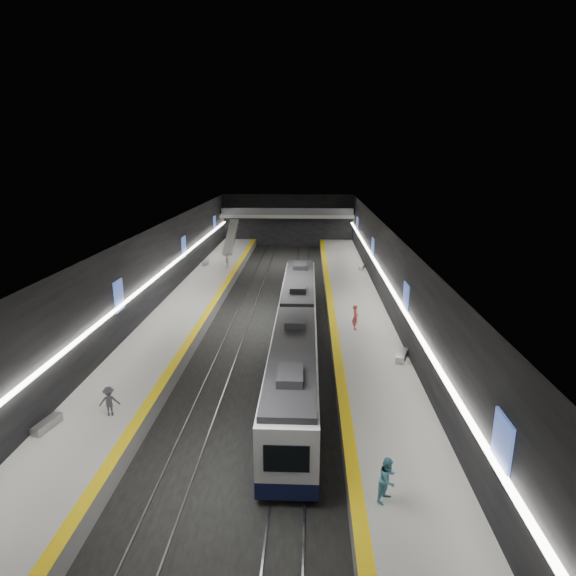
{
  "coord_description": "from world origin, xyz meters",
  "views": [
    {
      "loc": [
        3.29,
        -39.55,
        14.09
      ],
      "look_at": [
        1.43,
        2.65,
        2.2
      ],
      "focal_mm": 30.0,
      "sensor_mm": 36.0,
      "label": 1
    }
  ],
  "objects_px": {
    "bench_right_far": "(362,267)",
    "passenger_left_a": "(227,261)",
    "bench_right_near": "(402,356)",
    "passenger_right_a": "(355,317)",
    "train": "(297,329)",
    "bench_left_near": "(47,424)",
    "passenger_right_b": "(388,480)",
    "bench_left_far": "(205,263)",
    "escalator": "(231,237)",
    "passenger_left_b": "(109,401)"
  },
  "relations": [
    {
      "from": "train",
      "to": "passenger_left_a",
      "type": "distance_m",
      "value": 24.96
    },
    {
      "from": "passenger_right_a",
      "to": "passenger_left_a",
      "type": "xyz_separation_m",
      "value": [
        -13.23,
        20.0,
        -0.17
      ]
    },
    {
      "from": "passenger_left_a",
      "to": "passenger_right_a",
      "type": "bearing_deg",
      "value": 22.21
    },
    {
      "from": "passenger_right_a",
      "to": "bench_right_far",
      "type": "bearing_deg",
      "value": -6.89
    },
    {
      "from": "train",
      "to": "passenger_right_b",
      "type": "distance_m",
      "value": 16.06
    },
    {
      "from": "passenger_right_b",
      "to": "escalator",
      "type": "bearing_deg",
      "value": 53.56
    },
    {
      "from": "escalator",
      "to": "passenger_right_a",
      "type": "bearing_deg",
      "value": -64.81
    },
    {
      "from": "bench_right_near",
      "to": "bench_left_near",
      "type": "bearing_deg",
      "value": -134.81
    },
    {
      "from": "bench_left_far",
      "to": "bench_right_near",
      "type": "relative_size",
      "value": 1.0
    },
    {
      "from": "train",
      "to": "passenger_left_a",
      "type": "height_order",
      "value": "train"
    },
    {
      "from": "passenger_left_a",
      "to": "passenger_right_b",
      "type": "bearing_deg",
      "value": 6.9
    },
    {
      "from": "bench_left_near",
      "to": "passenger_left_b",
      "type": "distance_m",
      "value": 3.01
    },
    {
      "from": "bench_left_far",
      "to": "passenger_left_a",
      "type": "distance_m",
      "value": 3.36
    },
    {
      "from": "bench_right_far",
      "to": "train",
      "type": "bearing_deg",
      "value": -93.67
    },
    {
      "from": "bench_right_near",
      "to": "passenger_left_a",
      "type": "relative_size",
      "value": 1.17
    },
    {
      "from": "bench_right_far",
      "to": "passenger_right_a",
      "type": "xyz_separation_m",
      "value": [
        -2.6,
        -20.22,
        0.76
      ]
    },
    {
      "from": "train",
      "to": "bench_right_near",
      "type": "relative_size",
      "value": 16.03
    },
    {
      "from": "escalator",
      "to": "passenger_right_a",
      "type": "xyz_separation_m",
      "value": [
        14.4,
        -30.63,
        -0.93
      ]
    },
    {
      "from": "bench_left_far",
      "to": "passenger_right_a",
      "type": "height_order",
      "value": "passenger_right_a"
    },
    {
      "from": "bench_left_far",
      "to": "escalator",
      "type": "bearing_deg",
      "value": 78.05
    },
    {
      "from": "bench_left_far",
      "to": "passenger_right_b",
      "type": "bearing_deg",
      "value": -69.87
    },
    {
      "from": "passenger_right_a",
      "to": "train",
      "type": "bearing_deg",
      "value": 127.72
    },
    {
      "from": "train",
      "to": "bench_left_near",
      "type": "xyz_separation_m",
      "value": [
        -12.0,
        -11.17,
        -0.98
      ]
    },
    {
      "from": "bench_right_far",
      "to": "passenger_left_a",
      "type": "height_order",
      "value": "passenger_left_a"
    },
    {
      "from": "bench_left_near",
      "to": "passenger_left_a",
      "type": "distance_m",
      "value": 34.67
    },
    {
      "from": "bench_right_far",
      "to": "passenger_left_b",
      "type": "height_order",
      "value": "passenger_left_b"
    },
    {
      "from": "passenger_right_a",
      "to": "bench_left_near",
      "type": "bearing_deg",
      "value": 131.95
    },
    {
      "from": "bench_left_far",
      "to": "passenger_right_a",
      "type": "distance_m",
      "value": 26.95
    },
    {
      "from": "train",
      "to": "bench_right_near",
      "type": "distance_m",
      "value": 7.36
    },
    {
      "from": "escalator",
      "to": "bench_left_near",
      "type": "distance_m",
      "value": 45.22
    },
    {
      "from": "bench_right_near",
      "to": "passenger_left_a",
      "type": "distance_m",
      "value": 29.94
    },
    {
      "from": "passenger_right_a",
      "to": "bench_left_far",
      "type": "bearing_deg",
      "value": 37.26
    },
    {
      "from": "bench_left_near",
      "to": "passenger_right_b",
      "type": "distance_m",
      "value": 16.56
    },
    {
      "from": "passenger_right_b",
      "to": "train",
      "type": "bearing_deg",
      "value": 52.07
    },
    {
      "from": "escalator",
      "to": "bench_left_far",
      "type": "bearing_deg",
      "value": -100.88
    },
    {
      "from": "passenger_left_a",
      "to": "passenger_left_b",
      "type": "xyz_separation_m",
      "value": [
        -0.54,
        -33.17,
        -0.01
      ]
    },
    {
      "from": "bench_left_near",
      "to": "passenger_right_b",
      "type": "relative_size",
      "value": 0.94
    },
    {
      "from": "bench_right_far",
      "to": "passenger_left_a",
      "type": "xyz_separation_m",
      "value": [
        -15.83,
        -0.23,
        0.58
      ]
    },
    {
      "from": "bench_left_near",
      "to": "bench_right_near",
      "type": "bearing_deg",
      "value": 36.73
    },
    {
      "from": "bench_left_far",
      "to": "passenger_right_a",
      "type": "bearing_deg",
      "value": -54.24
    },
    {
      "from": "escalator",
      "to": "bench_right_near",
      "type": "xyz_separation_m",
      "value": [
        17.0,
        -36.04,
        -1.67
      ]
    },
    {
      "from": "train",
      "to": "bench_right_far",
      "type": "distance_m",
      "value": 24.61
    },
    {
      "from": "bench_left_far",
      "to": "passenger_left_b",
      "type": "height_order",
      "value": "passenger_left_b"
    },
    {
      "from": "escalator",
      "to": "bench_right_near",
      "type": "relative_size",
      "value": 4.27
    },
    {
      "from": "bench_left_near",
      "to": "bench_left_far",
      "type": "relative_size",
      "value": 0.93
    },
    {
      "from": "passenger_right_a",
      "to": "passenger_right_b",
      "type": "relative_size",
      "value": 1.05
    },
    {
      "from": "bench_left_near",
      "to": "passenger_left_a",
      "type": "bearing_deg",
      "value": 95.86
    },
    {
      "from": "escalator",
      "to": "passenger_left_b",
      "type": "relative_size",
      "value": 5.07
    },
    {
      "from": "passenger_left_b",
      "to": "bench_right_near",
      "type": "bearing_deg",
      "value": -169.4
    },
    {
      "from": "bench_right_near",
      "to": "passenger_right_b",
      "type": "bearing_deg",
      "value": -83.16
    }
  ]
}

